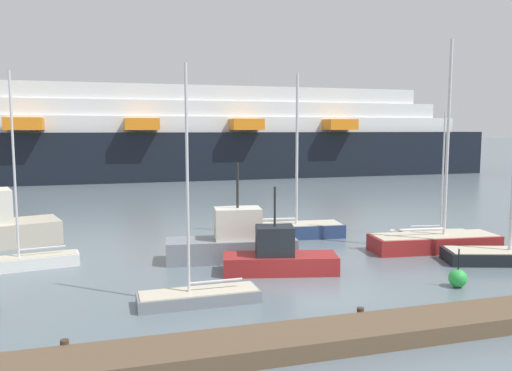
{
  "coord_description": "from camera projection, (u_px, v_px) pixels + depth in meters",
  "views": [
    {
      "loc": [
        -7.96,
        -18.47,
        6.62
      ],
      "look_at": [
        0.0,
        8.85,
        3.45
      ],
      "focal_mm": 35.61,
      "sensor_mm": 36.0,
      "label": 1
    }
  ],
  "objects": [
    {
      "name": "fishing_boat_0",
      "position": [
        233.0,
        242.0,
        25.69
      ],
      "size": [
        6.73,
        2.75,
        4.96
      ],
      "rotation": [
        0.0,
        0.0,
        -0.12
      ],
      "color": "gray",
      "rests_on": "ground_plane"
    },
    {
      "name": "cruise_ship",
      "position": [
        86.0,
        136.0,
        67.76
      ],
      "size": [
        112.89,
        17.94,
        17.94
      ],
      "rotation": [
        0.0,
        0.0,
        -0.0
      ],
      "color": "black",
      "rests_on": "ground_plane"
    },
    {
      "name": "fishing_boat_1",
      "position": [
        279.0,
        257.0,
        23.43
      ],
      "size": [
        5.5,
        2.89,
        4.02
      ],
      "rotation": [
        0.0,
        0.0,
        2.91
      ],
      "color": "maroon",
      "rests_on": "ground_plane"
    },
    {
      "name": "sailboat_0",
      "position": [
        288.0,
        229.0,
        31.11
      ],
      "size": [
        7.01,
        2.67,
        9.91
      ],
      "rotation": [
        0.0,
        0.0,
        -0.1
      ],
      "color": "navy",
      "rests_on": "ground_plane"
    },
    {
      "name": "dock_pier",
      "position": [
        376.0,
        331.0,
        16.02
      ],
      "size": [
        23.31,
        2.14,
        0.67
      ],
      "color": "brown",
      "rests_on": "ground_plane"
    },
    {
      "name": "sailboat_5",
      "position": [
        198.0,
        293.0,
        19.32
      ],
      "size": [
        4.65,
        1.44,
        9.0
      ],
      "rotation": [
        0.0,
        0.0,
        3.15
      ],
      "color": "gray",
      "rests_on": "ground_plane"
    },
    {
      "name": "sailboat_4",
      "position": [
        27.0,
        259.0,
        24.14
      ],
      "size": [
        4.74,
        1.75,
        9.28
      ],
      "rotation": [
        0.0,
        0.0,
        3.28
      ],
      "color": "white",
      "rests_on": "ground_plane"
    },
    {
      "name": "sailboat_3",
      "position": [
        434.0,
        240.0,
        27.71
      ],
      "size": [
        7.18,
        2.86,
        11.32
      ],
      "rotation": [
        0.0,
        0.0,
        -0.11
      ],
      "color": "maroon",
      "rests_on": "ground_plane"
    },
    {
      "name": "ground_plane",
      "position": [
        317.0,
        293.0,
        20.57
      ],
      "size": [
        600.0,
        600.0,
        0.0
      ],
      "primitive_type": "plane",
      "color": "slate"
    },
    {
      "name": "sailboat_6",
      "position": [
        435.0,
        232.0,
        30.92
      ],
      "size": [
        4.37,
        1.83,
        7.63
      ],
      "rotation": [
        0.0,
        0.0,
        -0.18
      ],
      "color": "black",
      "rests_on": "ground_plane"
    },
    {
      "name": "channel_buoy_0",
      "position": [
        458.0,
        278.0,
        21.3
      ],
      "size": [
        0.76,
        0.76,
        1.64
      ],
      "color": "green",
      "rests_on": "ground_plane"
    }
  ]
}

